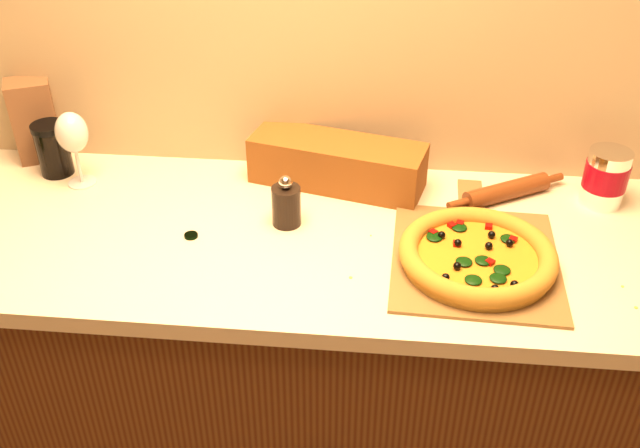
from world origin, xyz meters
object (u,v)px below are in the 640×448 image
(pizza_peel, at_px, (475,255))
(coffee_canister, at_px, (606,177))
(pizza, at_px, (477,256))
(pepper_grinder, at_px, (286,204))
(wine_glass, at_px, (72,134))
(dark_jar, at_px, (53,149))
(rolling_pin, at_px, (507,191))

(pizza_peel, bearing_deg, coffee_canister, 40.70)
(pizza_peel, bearing_deg, pizza, -88.62)
(pepper_grinder, bearing_deg, pizza_peel, -12.05)
(pizza, relative_size, pepper_grinder, 2.63)
(wine_glass, height_order, dark_jar, wine_glass)
(pizza_peel, height_order, rolling_pin, rolling_pin)
(pizza_peel, relative_size, pepper_grinder, 4.26)
(pizza_peel, bearing_deg, wine_glass, 169.43)
(coffee_canister, bearing_deg, pepper_grinder, -167.66)
(pizza, height_order, wine_glass, wine_glass)
(pepper_grinder, bearing_deg, dark_jar, 164.19)
(pepper_grinder, distance_m, wine_glass, 0.57)
(rolling_pin, height_order, coffee_canister, coffee_canister)
(pizza, xyz_separation_m, dark_jar, (-1.07, 0.31, 0.04))
(pizza_peel, height_order, coffee_canister, coffee_canister)
(pizza, distance_m, wine_glass, 1.02)
(pizza, bearing_deg, wine_glass, 165.07)
(rolling_pin, bearing_deg, pizza_peel, -110.99)
(rolling_pin, relative_size, wine_glass, 1.54)
(wine_glass, bearing_deg, rolling_pin, 1.43)
(pepper_grinder, bearing_deg, rolling_pin, 16.87)
(pizza, xyz_separation_m, rolling_pin, (0.10, 0.29, -0.01))
(rolling_pin, bearing_deg, wine_glass, -178.57)
(pepper_grinder, xyz_separation_m, coffee_canister, (0.76, 0.17, 0.02))
(rolling_pin, height_order, dark_jar, dark_jar)
(pizza_peel, xyz_separation_m, pepper_grinder, (-0.43, 0.09, 0.05))
(pizza, bearing_deg, rolling_pin, 71.35)
(pizza_peel, xyz_separation_m, dark_jar, (-1.07, 0.27, 0.07))
(rolling_pin, height_order, wine_glass, wine_glass)
(dark_jar, bearing_deg, pizza_peel, -14.31)
(pizza_peel, distance_m, dark_jar, 1.10)
(pizza, relative_size, rolling_pin, 1.11)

